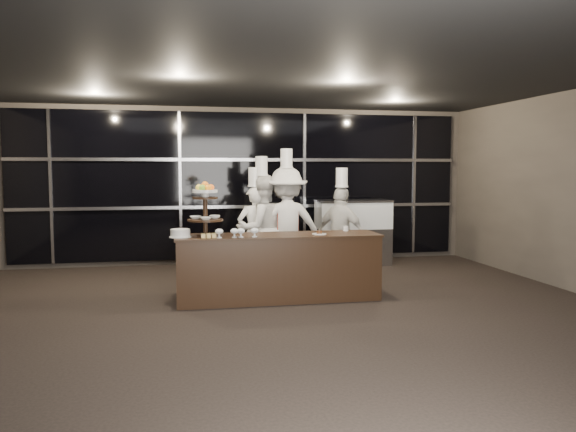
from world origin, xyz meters
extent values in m
plane|color=black|center=(0.00, 0.00, 0.00)|extent=(10.00, 10.00, 0.00)
plane|color=black|center=(0.00, 0.00, 3.00)|extent=(10.00, 10.00, 0.00)
plane|color=#473F38|center=(0.00, 5.00, 1.50)|extent=(9.00, 0.00, 9.00)
cube|color=black|center=(0.00, 4.94, 1.50)|extent=(8.60, 0.04, 2.80)
cube|color=#A5A5AA|center=(0.00, 4.89, 1.10)|extent=(8.60, 0.06, 0.06)
cube|color=#A5A5AA|center=(0.00, 4.89, 2.00)|extent=(8.60, 0.06, 0.06)
cube|color=#A5A5AA|center=(-3.50, 4.91, 1.50)|extent=(0.05, 0.05, 2.80)
cube|color=#A5A5AA|center=(-1.20, 4.91, 1.50)|extent=(0.05, 0.05, 2.80)
cube|color=#A5A5AA|center=(1.20, 4.91, 1.50)|extent=(0.05, 0.05, 2.80)
cube|color=#A5A5AA|center=(3.50, 4.91, 1.50)|extent=(0.05, 0.05, 2.80)
cube|color=black|center=(0.11, 1.78, 0.45)|extent=(2.80, 0.70, 0.90)
cube|color=black|center=(0.11, 1.78, 0.91)|extent=(2.84, 0.74, 0.03)
cylinder|color=black|center=(-0.89, 1.78, 0.94)|extent=(0.24, 0.24, 0.03)
cylinder|color=black|center=(-0.89, 1.78, 1.27)|extent=(0.06, 0.06, 0.70)
cylinder|color=black|center=(-0.89, 1.78, 1.14)|extent=(0.48, 0.48, 0.02)
cylinder|color=black|center=(-0.89, 1.78, 1.44)|extent=(0.34, 0.34, 0.02)
cylinder|color=white|center=(-0.89, 1.78, 1.48)|extent=(0.10, 0.10, 0.06)
cylinder|color=white|center=(-0.89, 1.78, 1.53)|extent=(0.34, 0.34, 0.04)
sphere|color=orange|center=(-0.81, 1.78, 1.58)|extent=(0.09, 0.09, 0.09)
sphere|color=#59AF2D|center=(-0.85, 1.85, 1.58)|extent=(0.09, 0.09, 0.09)
sphere|color=orange|center=(-0.93, 1.85, 1.58)|extent=(0.09, 0.09, 0.09)
sphere|color=yellow|center=(-0.97, 1.78, 1.58)|extent=(0.09, 0.09, 0.09)
sphere|color=olive|center=(-0.93, 1.71, 1.58)|extent=(0.09, 0.09, 0.09)
sphere|color=orange|center=(-0.85, 1.71, 1.58)|extent=(0.09, 0.09, 0.09)
sphere|color=orange|center=(-0.89, 1.78, 1.62)|extent=(0.09, 0.09, 0.09)
imported|color=white|center=(-1.02, 1.84, 1.17)|extent=(0.16, 0.16, 0.04)
imported|color=white|center=(-0.76, 1.84, 1.18)|extent=(0.15, 0.15, 0.05)
imported|color=white|center=(-0.89, 1.66, 1.17)|extent=(0.16, 0.16, 0.04)
cylinder|color=silver|center=(-0.72, 1.56, 0.93)|extent=(0.07, 0.07, 0.01)
cylinder|color=silver|center=(-0.72, 1.56, 0.96)|extent=(0.02, 0.02, 0.05)
ellipsoid|color=silver|center=(-0.72, 1.56, 1.01)|extent=(0.11, 0.11, 0.08)
ellipsoid|color=green|center=(-0.72, 1.56, 1.01)|extent=(0.08, 0.08, 0.05)
cylinder|color=silver|center=(-0.52, 1.56, 0.93)|extent=(0.07, 0.07, 0.01)
cylinder|color=silver|center=(-0.52, 1.56, 0.96)|extent=(0.02, 0.02, 0.05)
ellipsoid|color=silver|center=(-0.52, 1.56, 1.01)|extent=(0.11, 0.11, 0.08)
ellipsoid|color=#BD103A|center=(-0.52, 1.56, 1.01)|extent=(0.08, 0.08, 0.05)
cylinder|color=silver|center=(-0.43, 1.56, 0.93)|extent=(0.07, 0.07, 0.01)
cylinder|color=silver|center=(-0.43, 1.56, 0.96)|extent=(0.02, 0.02, 0.05)
ellipsoid|color=silver|center=(-0.43, 1.56, 1.01)|extent=(0.11, 0.11, 0.08)
ellipsoid|color=beige|center=(-0.43, 1.56, 1.01)|extent=(0.08, 0.08, 0.05)
cylinder|color=silver|center=(-0.25, 1.56, 0.93)|extent=(0.07, 0.07, 0.01)
cylinder|color=silver|center=(-0.25, 1.56, 0.96)|extent=(0.02, 0.02, 0.05)
ellipsoid|color=silver|center=(-0.25, 1.56, 1.01)|extent=(0.11, 0.11, 0.08)
ellipsoid|color=#4D331A|center=(-0.25, 1.56, 1.01)|extent=(0.08, 0.08, 0.05)
cylinder|color=white|center=(-1.23, 1.73, 0.93)|extent=(0.30, 0.30, 0.01)
cylinder|color=white|center=(-1.23, 1.73, 0.98)|extent=(0.26, 0.26, 0.10)
cube|color=#FCD77B|center=(-0.93, 1.58, 0.95)|extent=(0.05, 0.06, 0.05)
cube|color=#FCD77B|center=(-0.86, 1.58, 0.95)|extent=(0.05, 0.06, 0.05)
cube|color=#FCD77B|center=(-0.79, 1.58, 0.95)|extent=(0.05, 0.06, 0.05)
cube|color=#FCD77B|center=(-0.93, 1.65, 0.95)|extent=(0.05, 0.06, 0.05)
cube|color=#FCD77B|center=(-0.86, 1.65, 0.95)|extent=(0.05, 0.06, 0.05)
cube|color=#FCD77B|center=(-0.79, 1.65, 0.95)|extent=(0.05, 0.06, 0.05)
cylinder|color=white|center=(0.68, 1.68, 0.93)|extent=(0.20, 0.20, 0.01)
cylinder|color=#4C2814|center=(0.68, 1.68, 0.95)|extent=(0.08, 0.08, 0.04)
cylinder|color=white|center=(1.17, 2.03, 0.96)|extent=(0.08, 0.08, 0.07)
cube|color=#A5A5AA|center=(2.01, 4.30, 0.35)|extent=(1.38, 0.59, 0.70)
cube|color=silver|center=(2.01, 4.30, 0.95)|extent=(1.38, 0.59, 0.50)
cube|color=#FFC67F|center=(2.01, 4.30, 0.95)|extent=(1.28, 0.49, 0.40)
cube|color=#A5A5AA|center=(2.01, 4.30, 1.22)|extent=(1.40, 0.61, 0.04)
imported|color=white|center=(-0.05, 3.03, 0.78)|extent=(0.62, 0.46, 1.55)
cylinder|color=white|center=(-0.05, 3.03, 1.70)|extent=(0.19, 0.19, 0.30)
cylinder|color=white|center=(-0.05, 3.03, 1.56)|extent=(0.21, 0.21, 0.03)
imported|color=white|center=(0.06, 2.99, 0.86)|extent=(0.99, 0.86, 1.73)
cylinder|color=white|center=(0.06, 2.99, 1.88)|extent=(0.19, 0.19, 0.30)
cylinder|color=white|center=(0.06, 2.99, 1.73)|extent=(0.21, 0.21, 0.03)
imported|color=silver|center=(0.45, 2.93, 0.92)|extent=(1.21, 0.72, 1.85)
cylinder|color=white|center=(0.45, 2.93, 2.00)|extent=(0.19, 0.19, 0.30)
cylinder|color=white|center=(0.45, 2.93, 1.85)|extent=(0.21, 0.21, 0.03)
cube|color=#9F200C|center=(0.45, 2.81, 0.92)|extent=(0.34, 0.03, 0.69)
imported|color=silver|center=(1.31, 2.73, 0.77)|extent=(0.86, 0.94, 1.55)
cylinder|color=white|center=(1.31, 2.73, 1.70)|extent=(0.19, 0.19, 0.30)
cylinder|color=white|center=(1.31, 2.73, 1.55)|extent=(0.21, 0.21, 0.03)
camera|label=1|loc=(-1.26, -5.85, 1.85)|focal=35.00mm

